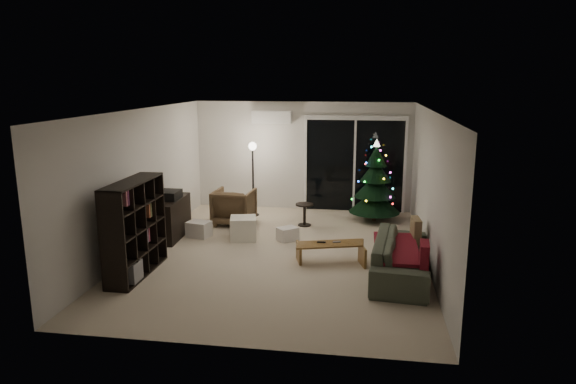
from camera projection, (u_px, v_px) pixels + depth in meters
The scene contains 18 objects.
room at pixel (315, 181), 10.18m from camera, with size 6.50×7.51×2.60m.
bookshelf at pixel (124, 228), 7.97m from camera, with size 0.38×1.50×1.50m, color black, non-canonical shape.
media_cabinet at pixel (170, 218), 9.89m from camera, with size 0.46×1.22×0.76m, color black.
stereo at pixel (169, 195), 9.79m from camera, with size 0.39×0.46×0.16m, color black.
armchair at pixel (234, 207), 10.80m from camera, with size 0.80×0.82×0.75m, color brown.
ottoman at pixel (243, 228), 9.79m from camera, with size 0.48×0.48×0.43m, color #EEE7C9.
cardboard_box_a at pixel (199, 229), 9.97m from camera, with size 0.42×0.32×0.30m, color beige.
cardboard_box_b at pixel (288, 234), 9.74m from camera, with size 0.36×0.27×0.25m, color beige.
side_table at pixel (305, 215), 10.71m from camera, with size 0.37×0.37×0.47m, color black.
floor_lamp at pixel (253, 181), 11.40m from camera, with size 0.25×0.25×1.58m, color black.
sofa at pixel (402, 257), 7.95m from camera, with size 2.12×0.83×0.62m, color #3F4636.
sofa_throw at pixel (396, 248), 7.94m from camera, with size 0.66×1.53×0.05m, color maroon.
cushion_a at pixel (416, 230), 8.49m from camera, with size 0.12×0.41×0.41m, color #937F5D.
cushion_b at pixel (424, 257), 7.23m from camera, with size 0.12×0.41×0.41m, color maroon.
coffee_table at pixel (330, 253), 8.52m from camera, with size 1.12×0.39×0.35m, color olive, non-canonical shape.
remote_a at pixel (321, 242), 8.50m from camera, with size 0.14×0.04×0.02m, color black.
remote_b at pixel (337, 242), 8.51m from camera, with size 0.13×0.04×0.02m, color slate.
christmas_tree at pixel (375, 181), 10.92m from camera, with size 1.10×1.10×1.77m, color black.
Camera 1 is at (1.42, -8.46, 3.02)m, focal length 32.00 mm.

